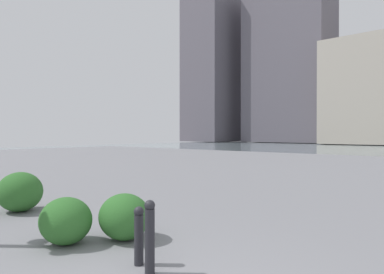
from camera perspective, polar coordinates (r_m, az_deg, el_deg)
building_slab at (r=65.60m, az=27.72°, el=6.94°), size 11.03×12.21×18.25m
building_annex at (r=75.71m, az=17.01°, el=12.37°), size 17.57×12.04×36.70m
building_highrise at (r=81.38m, az=4.03°, el=12.85°), size 10.35×14.43×38.23m
bollard_near at (r=4.03m, az=-7.58°, el=-17.10°), size 0.13×0.13×0.89m
bollard_mid at (r=4.33m, az=-9.50°, el=-16.81°), size 0.13×0.13×0.75m
shrub_low at (r=5.35m, az=-12.01°, el=-13.76°), size 0.86×0.78×0.73m
shrub_round at (r=5.40m, az=-21.66°, el=-13.75°), size 0.84×0.76×0.71m
shrub_wide at (r=7.98m, az=-28.42°, el=-8.61°), size 1.01×0.91×0.86m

